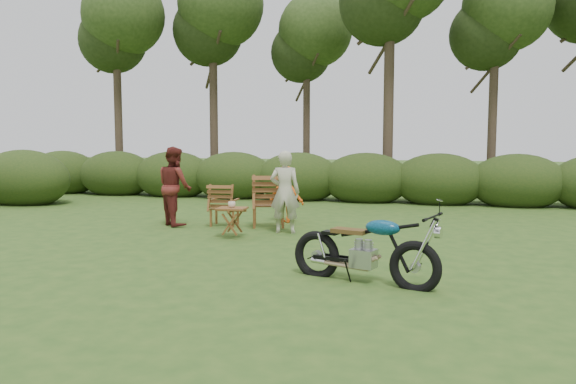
% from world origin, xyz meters
% --- Properties ---
extents(ground, '(80.00, 80.00, 0.00)m').
position_xyz_m(ground, '(0.00, 0.00, 0.00)').
color(ground, '#284A18').
rests_on(ground, ground).
extents(tree_line, '(22.52, 11.62, 8.14)m').
position_xyz_m(tree_line, '(0.50, 9.74, 3.81)').
color(tree_line, '#33261C').
rests_on(tree_line, ground).
extents(motorcycle, '(1.99, 1.20, 1.06)m').
position_xyz_m(motorcycle, '(1.11, -0.00, 0.00)').
color(motorcycle, '#0C6C9C').
rests_on(motorcycle, ground).
extents(lawn_chair_right, '(0.91, 0.91, 1.06)m').
position_xyz_m(lawn_chair_right, '(-1.34, 3.92, 0.00)').
color(lawn_chair_right, brown).
rests_on(lawn_chair_right, ground).
extents(lawn_chair_left, '(0.65, 0.65, 0.86)m').
position_xyz_m(lawn_chair_left, '(-2.25, 3.80, 0.00)').
color(lawn_chair_left, brown).
rests_on(lawn_chair_left, ground).
extents(side_table, '(0.57, 0.49, 0.55)m').
position_xyz_m(side_table, '(-1.59, 2.52, 0.27)').
color(side_table, brown).
rests_on(side_table, ground).
extents(cup, '(0.17, 0.17, 0.11)m').
position_xyz_m(cup, '(-1.61, 2.55, 0.60)').
color(cup, beige).
rests_on(cup, side_table).
extents(adult_a, '(0.61, 0.44, 1.56)m').
position_xyz_m(adult_a, '(-0.81, 3.26, 0.00)').
color(adult_a, '#B9B598').
rests_on(adult_a, ground).
extents(adult_b, '(1.00, 0.98, 1.63)m').
position_xyz_m(adult_b, '(-3.25, 3.59, 0.00)').
color(adult_b, maroon).
rests_on(adult_b, ground).
extents(child, '(0.81, 0.52, 1.20)m').
position_xyz_m(child, '(-1.15, 4.58, 0.00)').
color(child, '#EC5716').
rests_on(child, ground).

